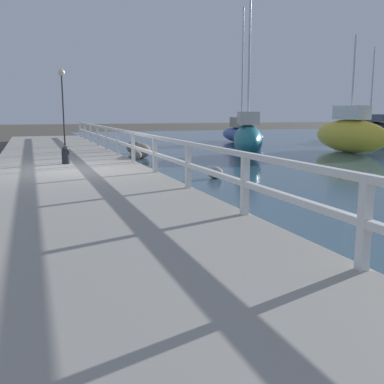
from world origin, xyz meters
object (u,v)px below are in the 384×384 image
dock_lamp (62,86)px  sailboat_yellow (350,134)px  sailboat_blue (241,133)px  sailboat_teal (248,138)px  mooring_bollard (66,155)px  sailboat_black (369,130)px

dock_lamp → sailboat_yellow: (11.83, -4.82, -2.06)m
sailboat_blue → sailboat_teal: (-3.32, -7.38, 0.20)m
mooring_bollard → sailboat_black: 21.23m
sailboat_blue → sailboat_teal: size_ratio=1.13×
sailboat_yellow → sailboat_black: sailboat_black is taller
sailboat_blue → sailboat_black: size_ratio=1.32×
dock_lamp → sailboat_blue: size_ratio=0.45×
mooring_bollard → sailboat_blue: size_ratio=0.07×
mooring_bollard → sailboat_blue: sailboat_blue is taller
dock_lamp → sailboat_teal: sailboat_teal is taller
mooring_bollard → sailboat_blue: bearing=44.0°
mooring_bollard → sailboat_black: bearing=26.3°
sailboat_blue → sailboat_teal: 8.10m
sailboat_black → sailboat_teal: size_ratio=0.86×
sailboat_yellow → sailboat_blue: bearing=103.8°
sailboat_teal → sailboat_black: bearing=50.0°
sailboat_blue → sailboat_yellow: (1.75, -7.31, 0.28)m
mooring_bollard → dock_lamp: (0.54, 7.78, 2.36)m
dock_lamp → sailboat_teal: bearing=-35.9°
sailboat_blue → sailboat_black: sailboat_blue is taller
sailboat_black → mooring_bollard: bearing=-165.9°
mooring_bollard → sailboat_yellow: 12.72m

